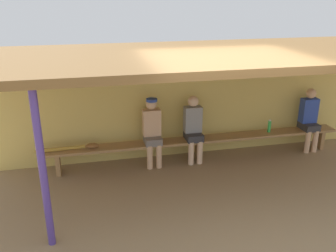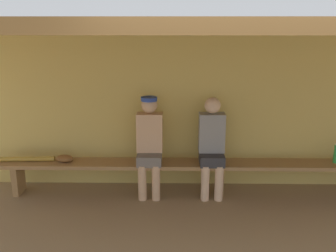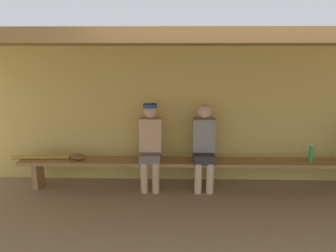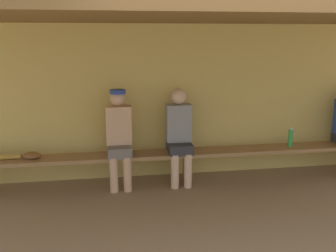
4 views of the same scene
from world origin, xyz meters
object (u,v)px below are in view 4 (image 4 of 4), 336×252
at_px(player_leftmost, 119,134).
at_px(water_bottle_green, 290,137).
at_px(player_shirtless_tan, 179,133).
at_px(baseball_glove_dark_brown, 32,155).
at_px(bench, 188,156).

xyz_separation_m(player_leftmost, water_bottle_green, (2.48, 0.02, -0.16)).
distance_m(player_shirtless_tan, baseball_glove_dark_brown, 1.98).
xyz_separation_m(bench, water_bottle_green, (1.54, 0.02, 0.20)).
xyz_separation_m(bench, player_leftmost, (-0.95, 0.00, 0.36)).
height_order(player_shirtless_tan, water_bottle_green, player_shirtless_tan).
bearing_deg(bench, player_leftmost, 179.78).
xyz_separation_m(player_leftmost, player_shirtless_tan, (0.82, -0.00, -0.02)).
relative_size(bench, baseball_glove_dark_brown, 25.00).
height_order(bench, baseball_glove_dark_brown, baseball_glove_dark_brown).
bearing_deg(water_bottle_green, player_leftmost, -179.63).
bearing_deg(water_bottle_green, player_shirtless_tan, -179.42).
xyz_separation_m(player_shirtless_tan, baseball_glove_dark_brown, (-1.97, 0.00, -0.22)).
height_order(player_leftmost, baseball_glove_dark_brown, player_leftmost).
height_order(water_bottle_green, baseball_glove_dark_brown, water_bottle_green).
distance_m(player_leftmost, baseball_glove_dark_brown, 1.17).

